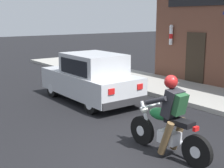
% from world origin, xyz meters
% --- Properties ---
extents(ground_plane, '(80.00, 80.00, 0.00)m').
position_xyz_m(ground_plane, '(0.00, 0.00, 0.00)').
color(ground_plane, black).
extents(sidewalk_curb, '(2.60, 22.00, 0.14)m').
position_xyz_m(sidewalk_curb, '(4.82, 3.00, 0.07)').
color(sidewalk_curb, '#9E9B93').
rests_on(sidewalk_curb, ground).
extents(motorcycle_with_rider, '(0.56, 2.02, 1.62)m').
position_xyz_m(motorcycle_with_rider, '(0.49, -0.24, 0.68)').
color(motorcycle_with_rider, black).
rests_on(motorcycle_with_rider, ground).
extents(car_hatchback, '(1.65, 3.78, 1.57)m').
position_xyz_m(car_hatchback, '(1.48, 4.08, 0.77)').
color(car_hatchback, black).
rests_on(car_hatchback, ground).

